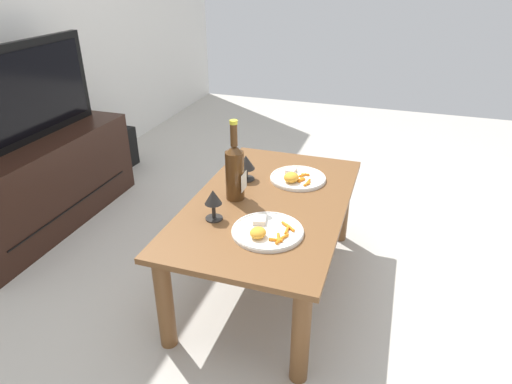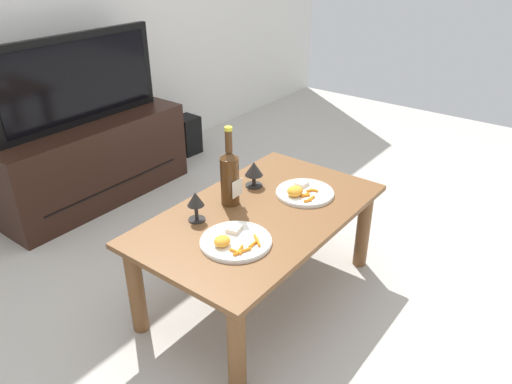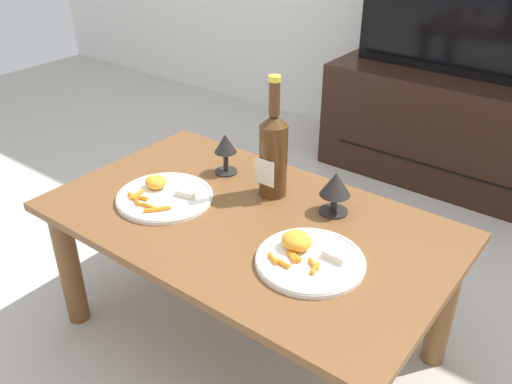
{
  "view_description": "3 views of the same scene",
  "coord_description": "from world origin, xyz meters",
  "px_view_note": "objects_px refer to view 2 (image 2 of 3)",
  "views": [
    {
      "loc": [
        -1.71,
        -0.5,
        1.43
      ],
      "look_at": [
        -0.04,
        0.05,
        0.52
      ],
      "focal_mm": 31.43,
      "sensor_mm": 36.0,
      "label": 1
    },
    {
      "loc": [
        -1.49,
        -1.11,
        1.56
      ],
      "look_at": [
        -0.01,
        0.01,
        0.56
      ],
      "focal_mm": 34.02,
      "sensor_mm": 36.0,
      "label": 2
    },
    {
      "loc": [
        0.81,
        -1.01,
        1.29
      ],
      "look_at": [
        0.01,
        0.03,
        0.54
      ],
      "focal_mm": 38.05,
      "sensor_mm": 36.0,
      "label": 3
    }
  ],
  "objects_px": {
    "dining_table": "(260,227)",
    "tv_stand": "(92,161)",
    "wine_bottle": "(230,175)",
    "floor_speaker": "(187,135)",
    "goblet_right": "(254,170)",
    "dinner_plate_left": "(235,241)",
    "tv_screen": "(78,80)",
    "goblet_left": "(196,201)",
    "dinner_plate_right": "(304,192)"
  },
  "relations": [
    {
      "from": "tv_stand",
      "to": "wine_bottle",
      "type": "xyz_separation_m",
      "value": [
        -0.15,
        -1.29,
        0.34
      ]
    },
    {
      "from": "floor_speaker",
      "to": "goblet_right",
      "type": "xyz_separation_m",
      "value": [
        -0.85,
        -1.32,
        0.4
      ]
    },
    {
      "from": "dining_table",
      "to": "goblet_right",
      "type": "bearing_deg",
      "value": 44.1
    },
    {
      "from": "floor_speaker",
      "to": "tv_screen",
      "type": "bearing_deg",
      "value": -174.28
    },
    {
      "from": "wine_bottle",
      "to": "goblet_right",
      "type": "height_order",
      "value": "wine_bottle"
    },
    {
      "from": "wine_bottle",
      "to": "dinner_plate_right",
      "type": "relative_size",
      "value": 1.34
    },
    {
      "from": "tv_screen",
      "to": "dinner_plate_left",
      "type": "bearing_deg",
      "value": -104.36
    },
    {
      "from": "dining_table",
      "to": "dinner_plate_left",
      "type": "distance_m",
      "value": 0.29
    },
    {
      "from": "floor_speaker",
      "to": "wine_bottle",
      "type": "height_order",
      "value": "wine_bottle"
    },
    {
      "from": "dinner_plate_right",
      "to": "dining_table",
      "type": "bearing_deg",
      "value": 165.06
    },
    {
      "from": "goblet_right",
      "to": "dinner_plate_left",
      "type": "height_order",
      "value": "goblet_right"
    },
    {
      "from": "floor_speaker",
      "to": "goblet_left",
      "type": "relative_size",
      "value": 2.19
    },
    {
      "from": "tv_stand",
      "to": "tv_screen",
      "type": "xyz_separation_m",
      "value": [
        0.0,
        -0.0,
        0.53
      ]
    },
    {
      "from": "wine_bottle",
      "to": "dinner_plate_left",
      "type": "bearing_deg",
      "value": -136.86
    },
    {
      "from": "wine_bottle",
      "to": "goblet_left",
      "type": "xyz_separation_m",
      "value": [
        -0.2,
        0.02,
        -0.05
      ]
    },
    {
      "from": "goblet_left",
      "to": "floor_speaker",
      "type": "bearing_deg",
      "value": 46.42
    },
    {
      "from": "dining_table",
      "to": "wine_bottle",
      "type": "relative_size",
      "value": 3.11
    },
    {
      "from": "tv_screen",
      "to": "goblet_right",
      "type": "distance_m",
      "value": 1.29
    },
    {
      "from": "dining_table",
      "to": "tv_stand",
      "type": "xyz_separation_m",
      "value": [
        0.13,
        1.45,
        -0.12
      ]
    },
    {
      "from": "tv_stand",
      "to": "goblet_right",
      "type": "xyz_separation_m",
      "value": [
        0.05,
        -1.27,
        0.28
      ]
    },
    {
      "from": "dining_table",
      "to": "goblet_left",
      "type": "distance_m",
      "value": 0.33
    },
    {
      "from": "wine_bottle",
      "to": "goblet_left",
      "type": "distance_m",
      "value": 0.21
    },
    {
      "from": "tv_screen",
      "to": "goblet_right",
      "type": "relative_size",
      "value": 8.55
    },
    {
      "from": "floor_speaker",
      "to": "dinner_plate_left",
      "type": "bearing_deg",
      "value": -126.84
    },
    {
      "from": "floor_speaker",
      "to": "wine_bottle",
      "type": "bearing_deg",
      "value": -125.44
    },
    {
      "from": "tv_screen",
      "to": "goblet_left",
      "type": "xyz_separation_m",
      "value": [
        -0.35,
        -1.27,
        -0.23
      ]
    },
    {
      "from": "tv_screen",
      "to": "goblet_left",
      "type": "height_order",
      "value": "tv_screen"
    },
    {
      "from": "dining_table",
      "to": "tv_screen",
      "type": "xyz_separation_m",
      "value": [
        0.13,
        1.45,
        0.41
      ]
    },
    {
      "from": "tv_screen",
      "to": "floor_speaker",
      "type": "distance_m",
      "value": 1.11
    },
    {
      "from": "dinner_plate_left",
      "to": "goblet_right",
      "type": "bearing_deg",
      "value": 28.89
    },
    {
      "from": "floor_speaker",
      "to": "wine_bottle",
      "type": "xyz_separation_m",
      "value": [
        -1.05,
        -1.34,
        0.46
      ]
    },
    {
      "from": "tv_stand",
      "to": "floor_speaker",
      "type": "relative_size",
      "value": 4.18
    },
    {
      "from": "dining_table",
      "to": "floor_speaker",
      "type": "xyz_separation_m",
      "value": [
        1.03,
        1.49,
        -0.23
      ]
    },
    {
      "from": "dining_table",
      "to": "goblet_right",
      "type": "relative_size",
      "value": 9.07
    },
    {
      "from": "dining_table",
      "to": "wine_bottle",
      "type": "bearing_deg",
      "value": 98.0
    },
    {
      "from": "dining_table",
      "to": "tv_screen",
      "type": "height_order",
      "value": "tv_screen"
    },
    {
      "from": "dining_table",
      "to": "floor_speaker",
      "type": "relative_size",
      "value": 3.88
    },
    {
      "from": "tv_stand",
      "to": "goblet_left",
      "type": "distance_m",
      "value": 1.35
    },
    {
      "from": "tv_stand",
      "to": "floor_speaker",
      "type": "distance_m",
      "value": 0.91
    },
    {
      "from": "tv_stand",
      "to": "wine_bottle",
      "type": "height_order",
      "value": "wine_bottle"
    },
    {
      "from": "goblet_right",
      "to": "dinner_plate_left",
      "type": "xyz_separation_m",
      "value": [
        -0.44,
        -0.24,
        -0.07
      ]
    },
    {
      "from": "dinner_plate_left",
      "to": "floor_speaker",
      "type": "bearing_deg",
      "value": 50.41
    },
    {
      "from": "dinner_plate_left",
      "to": "tv_screen",
      "type": "bearing_deg",
      "value": 75.64
    },
    {
      "from": "dinner_plate_left",
      "to": "dining_table",
      "type": "bearing_deg",
      "value": 14.77
    },
    {
      "from": "dinner_plate_left",
      "to": "dinner_plate_right",
      "type": "bearing_deg",
      "value": 0.22
    },
    {
      "from": "dining_table",
      "to": "floor_speaker",
      "type": "bearing_deg",
      "value": 55.39
    },
    {
      "from": "goblet_left",
      "to": "dinner_plate_left",
      "type": "distance_m",
      "value": 0.26
    },
    {
      "from": "dining_table",
      "to": "wine_bottle",
      "type": "distance_m",
      "value": 0.27
    },
    {
      "from": "dinner_plate_right",
      "to": "dinner_plate_left",
      "type": "bearing_deg",
      "value": -179.78
    },
    {
      "from": "dinner_plate_right",
      "to": "wine_bottle",
      "type": "bearing_deg",
      "value": 140.8
    }
  ]
}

